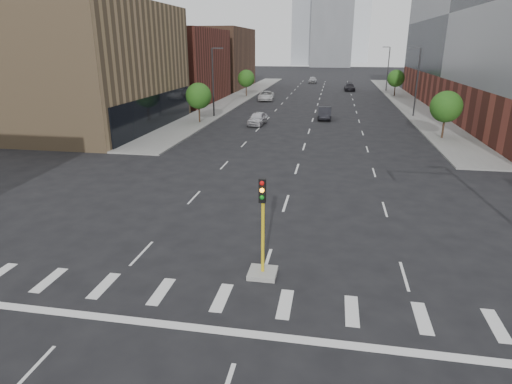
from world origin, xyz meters
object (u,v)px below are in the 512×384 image
(car_mid_right, at_px, (325,113))
(car_far_left, at_px, (266,96))
(car_near_left, at_px, (257,118))
(median_traffic_signal, at_px, (263,255))
(car_distant, at_px, (313,80))
(car_deep_right, at_px, (350,87))

(car_mid_right, bearing_deg, car_far_left, 118.07)
(car_near_left, xyz_separation_m, car_mid_right, (8.07, 5.73, 0.00))
(median_traffic_signal, xyz_separation_m, car_mid_right, (1.50, 41.85, -0.18))
(car_distant, bearing_deg, car_near_left, -92.95)
(car_far_left, height_order, car_deep_right, car_far_left)
(car_mid_right, xyz_separation_m, car_deep_right, (4.34, 38.69, -0.00))
(median_traffic_signal, height_order, car_far_left, median_traffic_signal)
(car_deep_right, bearing_deg, median_traffic_signal, -95.15)
(car_distant, bearing_deg, car_far_left, -99.08)
(median_traffic_signal, bearing_deg, car_distant, 91.76)
(car_far_left, bearing_deg, car_distant, 74.84)
(car_mid_right, xyz_separation_m, car_distant, (-4.55, 57.14, 0.07))
(car_mid_right, bearing_deg, median_traffic_signal, -93.70)
(car_deep_right, distance_m, car_distant, 20.48)
(median_traffic_signal, bearing_deg, car_mid_right, 87.95)
(car_far_left, distance_m, car_deep_right, 24.87)
(median_traffic_signal, relative_size, car_near_left, 0.95)
(car_mid_right, xyz_separation_m, car_far_left, (-10.83, 18.97, 0.02))
(car_far_left, bearing_deg, car_deep_right, 46.62)
(car_mid_right, distance_m, car_deep_right, 38.93)
(car_mid_right, height_order, car_deep_right, car_mid_right)
(car_near_left, relative_size, car_deep_right, 0.85)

